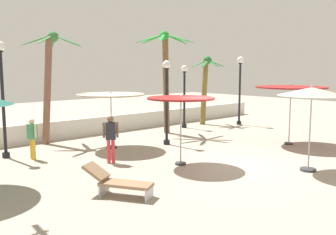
# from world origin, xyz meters

# --- Properties ---
(ground_plane) EXTENTS (56.00, 56.00, 0.00)m
(ground_plane) POSITION_xyz_m (0.00, 0.00, 0.00)
(ground_plane) COLOR #9E9384
(boundary_wall) EXTENTS (25.20, 0.30, 0.88)m
(boundary_wall) POSITION_xyz_m (0.00, 8.43, 0.44)
(boundary_wall) COLOR silver
(boundary_wall) RESTS_ON ground_plane
(patio_umbrella_0) EXTENTS (2.34, 2.34, 2.47)m
(patio_umbrella_0) POSITION_xyz_m (-1.11, 1.10, 2.25)
(patio_umbrella_0) COLOR #333338
(patio_umbrella_0) RESTS_ON ground_plane
(patio_umbrella_1) EXTENTS (3.05, 3.05, 2.70)m
(patio_umbrella_1) POSITION_xyz_m (4.94, 0.35, 2.48)
(patio_umbrella_1) COLOR #333338
(patio_umbrella_1) RESTS_ON ground_plane
(patio_umbrella_2) EXTENTS (2.83, 2.83, 2.42)m
(patio_umbrella_2) POSITION_xyz_m (-1.31, 5.06, 2.19)
(patio_umbrella_2) COLOR #333338
(patio_umbrella_2) RESTS_ON ground_plane
(patio_umbrella_3) EXTENTS (2.19, 2.19, 2.84)m
(patio_umbrella_3) POSITION_xyz_m (1.45, -2.34, 2.59)
(patio_umbrella_3) COLOR #333338
(patio_umbrella_3) RESTS_ON ground_plane
(palm_tree_0) EXTENTS (3.06, 3.05, 5.25)m
(palm_tree_0) POSITION_xyz_m (2.87, 6.26, 3.38)
(palm_tree_0) COLOR brown
(palm_tree_0) RESTS_ON ground_plane
(palm_tree_1) EXTENTS (2.66, 2.68, 5.00)m
(palm_tree_1) POSITION_xyz_m (-2.69, 7.81, 3.10)
(palm_tree_1) COLOR brown
(palm_tree_1) RESTS_ON ground_plane
(palm_tree_2) EXTENTS (2.12, 2.11, 4.10)m
(palm_tree_2) POSITION_xyz_m (6.81, 7.02, 2.59)
(palm_tree_2) COLOR olive
(palm_tree_2) RESTS_ON ground_plane
(lamp_post_0) EXTENTS (0.40, 0.40, 4.05)m
(lamp_post_0) POSITION_xyz_m (8.11, 5.44, 2.63)
(lamp_post_0) COLOR black
(lamp_post_0) RESTS_ON ground_plane
(lamp_post_1) EXTENTS (0.37, 0.37, 3.71)m
(lamp_post_1) POSITION_xyz_m (0.92, 4.04, 2.29)
(lamp_post_1) COLOR black
(lamp_post_1) RESTS_ON ground_plane
(lamp_post_2) EXTENTS (0.38, 0.38, 3.54)m
(lamp_post_2) POSITION_xyz_m (4.85, 6.84, 2.25)
(lamp_post_2) COLOR black
(lamp_post_2) RESTS_ON ground_plane
(lamp_post_3) EXTENTS (0.38, 0.38, 4.36)m
(lamp_post_3) POSITION_xyz_m (-5.25, 6.36, 2.71)
(lamp_post_3) COLOR black
(lamp_post_3) RESTS_ON ground_plane
(lounge_chair_0) EXTENTS (1.40, 1.90, 0.83)m
(lounge_chair_0) POSITION_xyz_m (-4.63, -0.10, 0.40)
(lounge_chair_0) COLOR #B7B7BC
(lounge_chair_0) RESTS_ON ground_plane
(guest_0) EXTENTS (0.48, 0.40, 1.71)m
(guest_0) POSITION_xyz_m (-2.78, 2.95, 1.04)
(guest_0) COLOR #D8333F
(guest_0) RESTS_ON ground_plane
(guest_1) EXTENTS (0.28, 0.56, 1.55)m
(guest_1) POSITION_xyz_m (-4.60, 5.40, 0.93)
(guest_1) COLOR gold
(guest_1) RESTS_ON ground_plane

